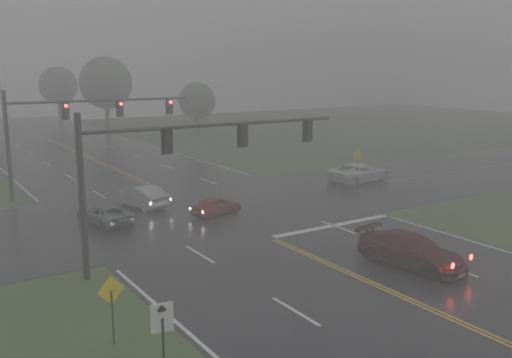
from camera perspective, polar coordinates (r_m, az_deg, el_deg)
ground at (r=21.78m, az=23.93°, el=-14.90°), size 180.00×180.00×0.00m
main_road at (r=35.89m, az=-3.63°, el=-3.71°), size 18.00×160.00×0.02m
cross_street at (r=37.60m, az=-5.12°, el=-3.04°), size 120.00×14.00×0.02m
stop_bar at (r=33.93m, az=7.72°, el=-4.68°), size 8.50×0.50×0.01m
sedan_maroon at (r=28.02m, az=15.19°, el=-8.43°), size 3.08×5.58×1.53m
sedan_red at (r=36.18m, az=-3.96°, el=-3.59°), size 3.62×2.04×1.16m
sedan_silver at (r=38.75m, az=-11.40°, el=-2.79°), size 2.63×4.67×1.46m
car_grey at (r=35.20m, az=-14.89°, el=-4.37°), size 2.70×4.54×1.18m
pickup_white at (r=47.05m, az=10.29°, el=-0.28°), size 5.78×3.06×1.55m
signal_gantry_near at (r=26.73m, az=-8.39°, el=2.34°), size 13.72×0.32×7.33m
signal_gantry_far at (r=43.27m, az=-18.23°, el=5.55°), size 13.61×0.39×7.66m
sign_diamond_west at (r=20.01m, az=-14.24°, el=-11.49°), size 0.99×0.22×2.42m
sign_arrow_white at (r=16.53m, az=-9.32°, el=-14.92°), size 0.63×0.15×2.86m
sign_diamond_east at (r=47.57m, az=10.08°, el=1.96°), size 1.06×0.18×2.55m
tree_ne_a at (r=82.27m, az=-14.79°, el=9.28°), size 7.21×7.21×10.59m
tree_e_near at (r=76.29m, az=-5.92°, el=7.76°), size 4.88×4.88×7.17m
tree_n_far at (r=101.25m, az=-19.16°, el=8.82°), size 6.28×6.28×9.23m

